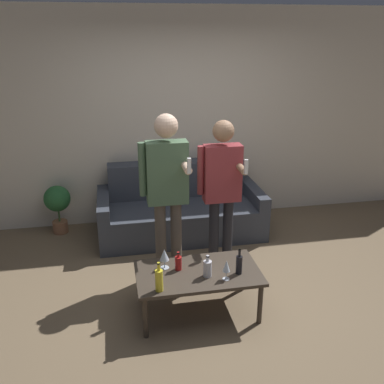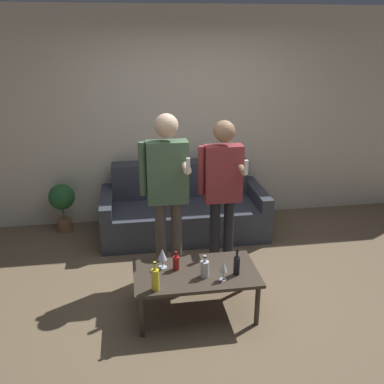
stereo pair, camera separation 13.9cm
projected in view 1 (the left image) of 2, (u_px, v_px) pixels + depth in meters
The scene contains 13 objects.
ground_plane at pixel (220, 298), 4.11m from camera, with size 16.00×16.00×0.00m, color #756047.
wall_back at pixel (183, 118), 5.47m from camera, with size 8.00×0.06×2.70m.
couch at pixel (180, 210), 5.37m from camera, with size 2.00×0.91×0.85m.
coffee_table at pixel (198, 276), 3.78m from camera, with size 1.09×0.62×0.42m.
bottle_orange at pixel (208, 268), 3.67m from camera, with size 0.07×0.07×0.20m.
bottle_green at pixel (159, 280), 3.45m from camera, with size 0.07×0.07×0.26m.
bottle_dark at pixel (239, 264), 3.70m from camera, with size 0.06×0.06×0.23m.
bottle_yellow at pixel (178, 263), 3.77m from camera, with size 0.06×0.06×0.17m.
wine_glass_near at pixel (164, 255), 3.77m from camera, with size 0.08×0.08×0.19m.
wine_glass_far at pixel (226, 267), 3.60m from camera, with size 0.06×0.06×0.18m.
person_standing_left at pixel (167, 184), 4.14m from camera, with size 0.47×0.43×1.70m.
person_standing_right at pixel (222, 184), 4.31m from camera, with size 0.44×0.41×1.60m.
potted_plant at pixel (58, 202), 5.30m from camera, with size 0.32×0.32×0.62m.
Camera 1 is at (-0.92, -3.36, 2.42)m, focal length 40.00 mm.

